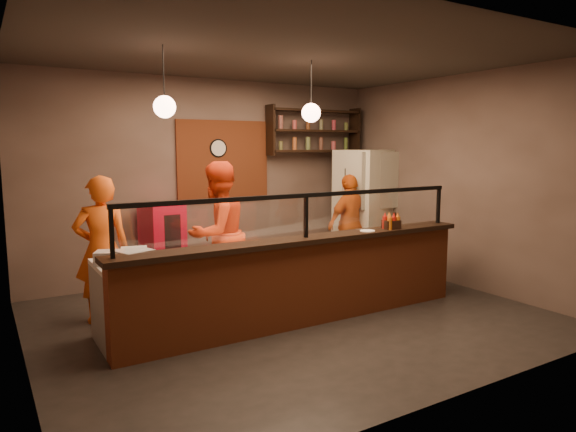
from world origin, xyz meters
TOP-DOWN VIEW (x-y plane):
  - floor at (0.00, 0.00)m, footprint 6.00×6.00m
  - ceiling at (0.00, 0.00)m, footprint 6.00×6.00m
  - wall_back at (0.00, 2.50)m, footprint 6.00×0.00m
  - wall_left at (-3.00, 0.00)m, footprint 0.00×5.00m
  - wall_right at (3.00, 0.00)m, footprint 0.00×5.00m
  - wall_front at (0.00, -2.50)m, footprint 6.00×0.00m
  - brick_patch at (0.20, 2.47)m, footprint 1.60×0.04m
  - service_counter at (0.00, -0.30)m, footprint 4.60×0.25m
  - counter_ledge at (0.00, -0.30)m, footprint 4.70×0.37m
  - worktop_cabinet at (0.00, 0.20)m, footprint 4.60×0.75m
  - worktop at (0.00, 0.20)m, footprint 4.60×0.75m
  - sneeze_guard at (0.00, -0.30)m, footprint 4.50×0.05m
  - wall_shelving at (1.90, 2.32)m, footprint 1.84×0.28m
  - wall_clock at (0.10, 2.46)m, footprint 0.30×0.04m
  - pendant_left at (-1.50, 0.20)m, footprint 0.24×0.24m
  - pendant_right at (0.40, 0.20)m, footprint 0.24×0.24m
  - cook_left at (-2.05, 1.07)m, footprint 0.68×0.47m
  - cook_mid at (-0.58, 0.97)m, footprint 1.14×1.02m
  - cook_right at (2.05, 1.46)m, footprint 1.03×0.54m
  - fridge at (2.60, 1.75)m, footprint 1.04×0.99m
  - red_cooler at (-0.96, 2.15)m, footprint 0.64×0.60m
  - pizza_dough at (1.06, 0.32)m, footprint 0.60×0.60m
  - prep_tub_a at (-1.88, 0.25)m, footprint 0.32×0.28m
  - prep_tub_b at (-2.15, 0.18)m, footprint 0.35×0.32m
  - prep_tub_c at (-1.94, -0.03)m, footprint 0.39×0.36m
  - rolling_pin at (-0.43, 0.27)m, footprint 0.33×0.20m
  - condiment_caddy at (1.31, -0.34)m, footprint 0.23×0.20m
  - pepper_mill at (1.36, -0.34)m, footprint 0.06×0.06m
  - small_plate at (0.90, -0.35)m, footprint 0.22×0.22m

SIDE VIEW (x-z plane):
  - floor at x=0.00m, z-range 0.00..0.00m
  - worktop_cabinet at x=0.00m, z-range 0.00..0.85m
  - service_counter at x=0.00m, z-range 0.00..1.00m
  - red_cooler at x=-0.96m, z-range 0.00..1.28m
  - cook_right at x=2.05m, z-range 0.00..1.67m
  - worktop at x=0.00m, z-range 0.85..0.90m
  - cook_left at x=-2.05m, z-range 0.00..1.79m
  - pizza_dough at x=1.06m, z-range 0.90..0.91m
  - rolling_pin at x=-0.43m, z-range 0.90..0.96m
  - cook_mid at x=-0.58m, z-range 0.00..1.94m
  - prep_tub_a at x=-1.88m, z-range 0.90..1.04m
  - prep_tub_b at x=-2.15m, z-range 0.90..1.04m
  - prep_tub_c at x=-1.94m, z-range 0.90..1.06m
  - counter_ledge at x=0.00m, z-range 1.00..1.06m
  - fridge at x=2.60m, z-range 0.00..2.07m
  - small_plate at x=0.90m, z-range 1.06..1.07m
  - condiment_caddy at x=1.31m, z-range 1.06..1.17m
  - pepper_mill at x=1.36m, z-range 1.06..1.27m
  - sneeze_guard at x=0.00m, z-range 1.11..1.63m
  - wall_back at x=0.00m, z-range -1.40..4.60m
  - wall_left at x=-3.00m, z-range -0.90..4.10m
  - wall_right at x=3.00m, z-range -0.90..4.10m
  - wall_front at x=0.00m, z-range -1.40..4.60m
  - brick_patch at x=0.20m, z-range 1.25..2.55m
  - wall_clock at x=0.10m, z-range 1.95..2.25m
  - wall_shelving at x=1.90m, z-range 1.98..2.83m
  - pendant_left at x=-1.50m, z-range 2.17..2.94m
  - pendant_right at x=0.40m, z-range 2.17..2.94m
  - ceiling at x=0.00m, z-range 3.20..3.20m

